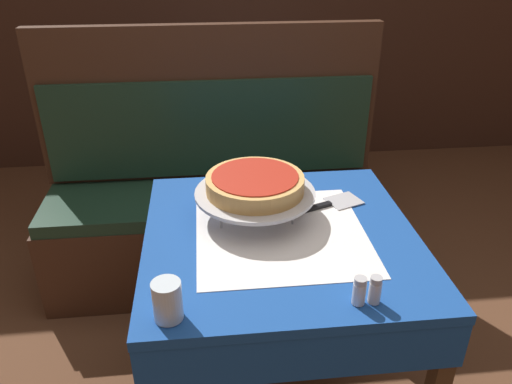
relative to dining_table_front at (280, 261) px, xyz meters
The scene contains 10 objects.
dining_table_front is the anchor object (origin of this frame).
dining_table_rear 1.77m from the dining_table_front, 88.82° to the left, with size 0.85×0.85×0.76m.
booth_bench 0.90m from the dining_table_front, 102.93° to the left, with size 1.59×0.47×1.22m.
pizza_pan_stand 0.23m from the dining_table_front, 121.14° to the left, with size 0.39×0.39×0.09m.
deep_dish_pizza 0.26m from the dining_table_front, 121.14° to the left, with size 0.31×0.31×0.06m.
pizza_server 0.26m from the dining_table_front, 39.47° to the left, with size 0.27×0.15×0.01m.
water_glass_near 0.50m from the dining_table_front, 133.36° to the right, with size 0.07×0.07×0.10m.
salt_shaker 0.40m from the dining_table_front, 67.30° to the right, with size 0.03×0.03×0.08m.
pepper_shaker 0.41m from the dining_table_front, 61.84° to the right, with size 0.03×0.03×0.08m.
condiment_caddy 1.71m from the dining_table_front, 86.71° to the left, with size 0.12×0.12×0.14m.
Camera 1 is at (-0.22, -1.28, 1.59)m, focal length 35.00 mm.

